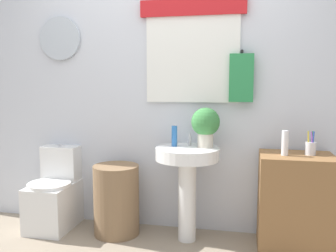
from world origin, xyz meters
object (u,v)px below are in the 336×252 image
object	(u,v)px
pedestal_sink	(187,170)
soap_bottle	(174,136)
toilet	(55,196)
toothbrush_cup	(311,148)
laundry_hamper	(116,200)
potted_plant	(206,124)
lotion_bottle	(285,143)
wooden_cabinet	(295,203)

from	to	relation	value
pedestal_sink	soap_bottle	distance (m)	0.31
toilet	toothbrush_cup	size ratio (longest dim) A/B	4.05
laundry_hamper	potted_plant	xyz separation A→B (m)	(0.77, 0.06, 0.68)
pedestal_sink	lotion_bottle	distance (m)	0.81
toilet	toothbrush_cup	distance (m)	2.26
potted_plant	toilet	bearing A→B (deg)	-178.81
laundry_hamper	lotion_bottle	bearing A→B (deg)	-1.65
laundry_hamper	soap_bottle	world-z (taller)	soap_bottle
lotion_bottle	wooden_cabinet	bearing A→B (deg)	22.15
laundry_hamper	pedestal_sink	size ratio (longest dim) A/B	0.77
toilet	pedestal_sink	distance (m)	1.27
pedestal_sink	wooden_cabinet	xyz separation A→B (m)	(0.86, -0.00, -0.22)
pedestal_sink	potted_plant	distance (m)	0.41
laundry_hamper	pedestal_sink	world-z (taller)	pedestal_sink
laundry_hamper	soap_bottle	xyz separation A→B (m)	(0.51, 0.05, 0.57)
pedestal_sink	toothbrush_cup	distance (m)	0.99
toilet	soap_bottle	bearing A→B (deg)	0.95
toilet	wooden_cabinet	xyz separation A→B (m)	(2.09, -0.03, 0.10)
laundry_hamper	potted_plant	world-z (taller)	potted_plant
toilet	potted_plant	distance (m)	1.54
soap_bottle	lotion_bottle	distance (m)	0.89
pedestal_sink	toothbrush_cup	xyz separation A→B (m)	(0.96, 0.02, 0.22)
soap_bottle	pedestal_sink	bearing A→B (deg)	-22.62
wooden_cabinet	soap_bottle	world-z (taller)	soap_bottle
pedestal_sink	soap_bottle	world-z (taller)	soap_bottle
toilet	lotion_bottle	distance (m)	2.08
soap_bottle	toothbrush_cup	world-z (taller)	soap_bottle
soap_bottle	toothbrush_cup	distance (m)	1.08
toilet	pedestal_sink	xyz separation A→B (m)	(1.23, -0.03, 0.31)
lotion_bottle	toothbrush_cup	world-z (taller)	lotion_bottle
toilet	laundry_hamper	size ratio (longest dim) A/B	1.23
pedestal_sink	potted_plant	bearing A→B (deg)	23.20
potted_plant	toothbrush_cup	distance (m)	0.84
pedestal_sink	potted_plant	xyz separation A→B (m)	(0.14, 0.06, 0.38)
lotion_bottle	toilet	bearing A→B (deg)	177.95
wooden_cabinet	toothbrush_cup	size ratio (longest dim) A/B	4.16
laundry_hamper	soap_bottle	bearing A→B (deg)	5.64
toilet	toothbrush_cup	xyz separation A→B (m)	(2.19, -0.01, 0.54)
potted_plant	toothbrush_cup	world-z (taller)	potted_plant
toilet	laundry_hamper	distance (m)	0.61
lotion_bottle	soap_bottle	bearing A→B (deg)	174.18
soap_bottle	lotion_bottle	bearing A→B (deg)	-5.82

